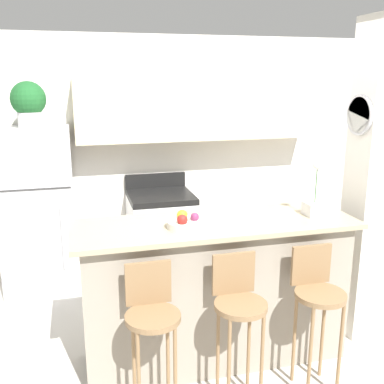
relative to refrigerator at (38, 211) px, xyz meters
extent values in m
plane|color=beige|center=(1.34, -1.59, -0.82)|extent=(14.00, 14.00, 0.00)
cube|color=white|center=(1.34, 0.37, 0.46)|extent=(5.60, 0.06, 2.55)
cube|color=beige|center=(1.70, 0.18, 0.96)|extent=(2.59, 0.32, 0.66)
cube|color=silver|center=(1.24, 0.20, 0.76)|extent=(0.70, 0.28, 0.12)
cube|color=white|center=(2.68, -1.54, 0.46)|extent=(0.36, 0.32, 2.55)
cylinder|color=silver|center=(2.49, -1.54, 1.01)|extent=(0.02, 0.31, 0.31)
cylinder|color=white|center=(2.48, -1.54, 1.01)|extent=(0.01, 0.27, 0.27)
cube|color=gray|center=(1.34, -1.59, -0.29)|extent=(1.93, 0.55, 1.06)
cube|color=tan|center=(1.34, -1.59, 0.26)|extent=(2.05, 0.67, 0.04)
cube|color=silver|center=(0.00, 0.00, -0.26)|extent=(0.70, 0.63, 1.11)
cube|color=silver|center=(0.00, 0.00, 0.56)|extent=(0.70, 0.63, 0.52)
cube|color=#333333|center=(0.00, -0.32, 0.30)|extent=(0.67, 0.01, 0.01)
cylinder|color=#B2B2B7|center=(0.23, -0.33, -0.21)|extent=(0.02, 0.02, 0.61)
cube|color=white|center=(1.24, 0.00, -0.39)|extent=(0.67, 0.65, 0.85)
cube|color=black|center=(1.24, 0.00, 0.06)|extent=(0.67, 0.65, 0.06)
cube|color=black|center=(1.24, 0.30, 0.17)|extent=(0.67, 0.04, 0.16)
cube|color=black|center=(1.24, -0.33, -0.35)|extent=(0.40, 0.01, 0.27)
cylinder|color=olive|center=(0.78, -2.12, -0.11)|extent=(0.34, 0.34, 0.03)
cube|color=olive|center=(0.78, -1.98, 0.05)|extent=(0.29, 0.02, 0.28)
cylinder|color=olive|center=(0.67, -2.23, -0.47)|extent=(0.02, 0.02, 0.69)
cylinder|color=olive|center=(0.89, -2.23, -0.47)|extent=(0.02, 0.02, 0.69)
cylinder|color=olive|center=(0.67, -2.01, -0.47)|extent=(0.02, 0.02, 0.69)
cylinder|color=olive|center=(0.89, -2.01, -0.47)|extent=(0.02, 0.02, 0.69)
cylinder|color=olive|center=(1.34, -2.12, -0.11)|extent=(0.34, 0.34, 0.03)
cube|color=olive|center=(1.34, -1.98, 0.05)|extent=(0.29, 0.02, 0.28)
cylinder|color=olive|center=(1.23, -2.23, -0.47)|extent=(0.02, 0.02, 0.69)
cylinder|color=olive|center=(1.45, -2.23, -0.47)|extent=(0.02, 0.02, 0.69)
cylinder|color=olive|center=(1.23, -2.01, -0.47)|extent=(0.02, 0.02, 0.69)
cylinder|color=olive|center=(1.45, -2.01, -0.47)|extent=(0.02, 0.02, 0.69)
cylinder|color=olive|center=(1.90, -2.12, -0.11)|extent=(0.34, 0.34, 0.03)
cube|color=olive|center=(1.90, -1.98, 0.05)|extent=(0.29, 0.02, 0.28)
cylinder|color=olive|center=(1.79, -2.23, -0.47)|extent=(0.02, 0.02, 0.69)
cylinder|color=olive|center=(2.02, -2.23, -0.47)|extent=(0.02, 0.02, 0.69)
cylinder|color=olive|center=(1.79, -2.01, -0.47)|extent=(0.02, 0.02, 0.69)
cylinder|color=olive|center=(2.02, -2.01, -0.47)|extent=(0.02, 0.02, 0.69)
cylinder|color=silver|center=(0.00, 0.00, 0.89)|extent=(0.22, 0.22, 0.15)
sphere|color=#1E5B28|center=(0.00, 0.00, 1.09)|extent=(0.33, 0.33, 0.33)
cube|color=white|center=(2.11, -1.62, 0.33)|extent=(0.14, 0.14, 0.10)
cylinder|color=#386633|center=(2.11, -1.62, 0.51)|extent=(0.01, 0.01, 0.27)
sphere|color=white|center=(2.11, -1.62, 0.66)|extent=(0.07, 0.07, 0.07)
cylinder|color=silver|center=(1.11, -1.66, 0.30)|extent=(0.27, 0.27, 0.05)
sphere|color=#7A2D56|center=(1.17, -1.66, 0.35)|extent=(0.06, 0.06, 0.06)
sphere|color=gold|center=(1.09, -1.60, 0.35)|extent=(0.08, 0.08, 0.08)
sphere|color=red|center=(1.07, -1.71, 0.35)|extent=(0.07, 0.07, 0.07)
camera|label=1|loc=(0.39, -4.52, 1.28)|focal=42.00mm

